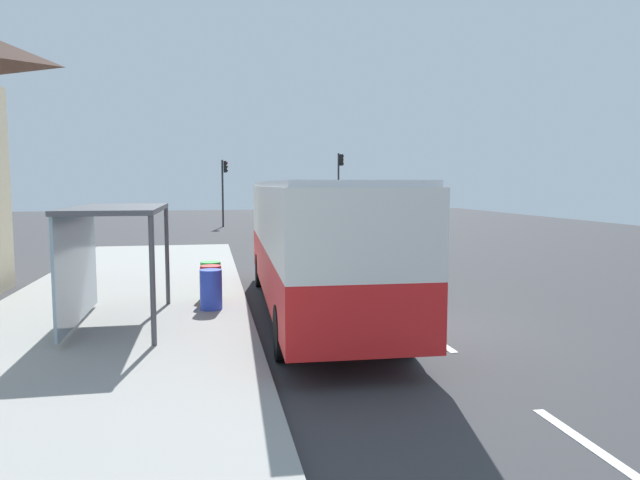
{
  "coord_description": "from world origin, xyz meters",
  "views": [
    {
      "loc": [
        -4.21,
        -12.01,
        3.15
      ],
      "look_at": [
        -1.0,
        4.76,
        1.5
      ],
      "focal_mm": 32.57,
      "sensor_mm": 36.0,
      "label": 1
    }
  ],
  "objects_px": {
    "recycling_bin_green": "(211,280)",
    "bus": "(314,238)",
    "recycling_bin_blue": "(211,290)",
    "traffic_light_near_side": "(340,178)",
    "traffic_light_far_side": "(224,182)",
    "sedan_near": "(282,210)",
    "recycling_bin_red": "(211,285)",
    "bus_shelter": "(103,234)",
    "sedan_far": "(295,215)",
    "white_van": "(318,214)"
  },
  "relations": [
    {
      "from": "bus",
      "to": "recycling_bin_blue",
      "type": "distance_m",
      "value": 2.76
    },
    {
      "from": "recycling_bin_blue",
      "to": "recycling_bin_green",
      "type": "xyz_separation_m",
      "value": [
        0.0,
        1.4,
        0.0
      ]
    },
    {
      "from": "sedan_near",
      "to": "traffic_light_near_side",
      "type": "distance_m",
      "value": 10.59
    },
    {
      "from": "sedan_far",
      "to": "recycling_bin_green",
      "type": "xyz_separation_m",
      "value": [
        -6.5,
        -29.2,
        -0.14
      ]
    },
    {
      "from": "sedan_near",
      "to": "recycling_bin_green",
      "type": "bearing_deg",
      "value": -99.89
    },
    {
      "from": "bus",
      "to": "white_van",
      "type": "bearing_deg",
      "value": 79.06
    },
    {
      "from": "bus",
      "to": "sedan_near",
      "type": "relative_size",
      "value": 2.5
    },
    {
      "from": "sedan_far",
      "to": "recycling_bin_green",
      "type": "distance_m",
      "value": 29.92
    },
    {
      "from": "bus",
      "to": "recycling_bin_red",
      "type": "bearing_deg",
      "value": 163.62
    },
    {
      "from": "recycling_bin_red",
      "to": "bus_shelter",
      "type": "bearing_deg",
      "value": -141.47
    },
    {
      "from": "white_van",
      "to": "bus_shelter",
      "type": "relative_size",
      "value": 1.3
    },
    {
      "from": "traffic_light_near_side",
      "to": "traffic_light_far_side",
      "type": "xyz_separation_m",
      "value": [
        -8.59,
        0.8,
        -0.32
      ]
    },
    {
      "from": "white_van",
      "to": "recycling_bin_red",
      "type": "relative_size",
      "value": 5.47
    },
    {
      "from": "traffic_light_far_side",
      "to": "bus_shelter",
      "type": "height_order",
      "value": "traffic_light_far_side"
    },
    {
      "from": "recycling_bin_red",
      "to": "recycling_bin_blue",
      "type": "bearing_deg",
      "value": -90.0
    },
    {
      "from": "bus",
      "to": "recycling_bin_green",
      "type": "height_order",
      "value": "bus"
    },
    {
      "from": "bus",
      "to": "recycling_bin_green",
      "type": "distance_m",
      "value": 3.11
    },
    {
      "from": "sedan_near",
      "to": "recycling_bin_green",
      "type": "xyz_separation_m",
      "value": [
        -6.5,
        -37.28,
        -0.14
      ]
    },
    {
      "from": "recycling_bin_green",
      "to": "white_van",
      "type": "bearing_deg",
      "value": 71.21
    },
    {
      "from": "sedan_far",
      "to": "recycling_bin_red",
      "type": "distance_m",
      "value": 30.6
    },
    {
      "from": "sedan_far",
      "to": "bus_shelter",
      "type": "distance_m",
      "value": 32.87
    },
    {
      "from": "recycling_bin_red",
      "to": "traffic_light_far_side",
      "type": "relative_size",
      "value": 0.19
    },
    {
      "from": "sedan_near",
      "to": "bus_shelter",
      "type": "height_order",
      "value": "bus_shelter"
    },
    {
      "from": "sedan_near",
      "to": "traffic_light_far_side",
      "type": "distance_m",
      "value": 10.71
    },
    {
      "from": "recycling_bin_green",
      "to": "traffic_light_far_side",
      "type": "xyz_separation_m",
      "value": [
        1.1,
        28.38,
        2.63
      ]
    },
    {
      "from": "sedan_near",
      "to": "white_van",
      "type": "bearing_deg",
      "value": -90.31
    },
    {
      "from": "white_van",
      "to": "traffic_light_far_side",
      "type": "height_order",
      "value": "traffic_light_far_side"
    },
    {
      "from": "bus",
      "to": "recycling_bin_blue",
      "type": "relative_size",
      "value": 11.67
    },
    {
      "from": "recycling_bin_red",
      "to": "bus_shelter",
      "type": "distance_m",
      "value": 3.17
    },
    {
      "from": "white_van",
      "to": "sedan_near",
      "type": "relative_size",
      "value": 1.17
    },
    {
      "from": "sedan_near",
      "to": "sedan_far",
      "type": "bearing_deg",
      "value": -90.03
    },
    {
      "from": "sedan_near",
      "to": "recycling_bin_blue",
      "type": "relative_size",
      "value": 4.66
    },
    {
      "from": "traffic_light_near_side",
      "to": "traffic_light_far_side",
      "type": "height_order",
      "value": "traffic_light_near_side"
    },
    {
      "from": "recycling_bin_green",
      "to": "traffic_light_far_side",
      "type": "height_order",
      "value": "traffic_light_far_side"
    },
    {
      "from": "recycling_bin_green",
      "to": "bus",
      "type": "bearing_deg",
      "value": -29.91
    },
    {
      "from": "sedan_near",
      "to": "bus_shelter",
      "type": "distance_m",
      "value": 40.71
    },
    {
      "from": "recycling_bin_green",
      "to": "recycling_bin_red",
      "type": "bearing_deg",
      "value": -90.0
    },
    {
      "from": "recycling_bin_blue",
      "to": "traffic_light_far_side",
      "type": "relative_size",
      "value": 0.19
    },
    {
      "from": "bus",
      "to": "white_van",
      "type": "distance_m",
      "value": 20.62
    },
    {
      "from": "recycling_bin_blue",
      "to": "traffic_light_near_side",
      "type": "height_order",
      "value": "traffic_light_near_side"
    },
    {
      "from": "white_van",
      "to": "recycling_bin_green",
      "type": "distance_m",
      "value": 19.88
    },
    {
      "from": "recycling_bin_blue",
      "to": "recycling_bin_green",
      "type": "relative_size",
      "value": 1.0
    },
    {
      "from": "sedan_far",
      "to": "sedan_near",
      "type": "bearing_deg",
      "value": 89.97
    },
    {
      "from": "traffic_light_near_side",
      "to": "recycling_bin_blue",
      "type": "bearing_deg",
      "value": -108.5
    },
    {
      "from": "traffic_light_far_side",
      "to": "sedan_far",
      "type": "bearing_deg",
      "value": 8.69
    },
    {
      "from": "traffic_light_near_side",
      "to": "bus",
      "type": "bearing_deg",
      "value": -103.95
    },
    {
      "from": "sedan_near",
      "to": "recycling_bin_red",
      "type": "xyz_separation_m",
      "value": [
        -6.5,
        -37.98,
        -0.14
      ]
    },
    {
      "from": "bus",
      "to": "traffic_light_far_side",
      "type": "bearing_deg",
      "value": 92.67
    },
    {
      "from": "recycling_bin_red",
      "to": "recycling_bin_green",
      "type": "bearing_deg",
      "value": 90.0
    },
    {
      "from": "white_van",
      "to": "recycling_bin_green",
      "type": "relative_size",
      "value": 5.47
    }
  ]
}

